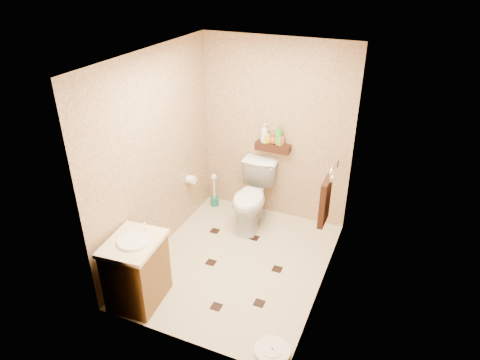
% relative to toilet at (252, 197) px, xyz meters
% --- Properties ---
extents(ground, '(2.50, 2.50, 0.00)m').
position_rel_toilet_xyz_m(ground, '(0.15, -0.83, -0.42)').
color(ground, beige).
rests_on(ground, ground).
extents(wall_back, '(2.00, 0.04, 2.40)m').
position_rel_toilet_xyz_m(wall_back, '(0.15, 0.42, 0.78)').
color(wall_back, tan).
rests_on(wall_back, ground).
extents(wall_front, '(2.00, 0.04, 2.40)m').
position_rel_toilet_xyz_m(wall_front, '(0.15, -2.08, 0.78)').
color(wall_front, tan).
rests_on(wall_front, ground).
extents(wall_left, '(0.04, 2.50, 2.40)m').
position_rel_toilet_xyz_m(wall_left, '(-0.85, -0.83, 0.78)').
color(wall_left, tan).
rests_on(wall_left, ground).
extents(wall_right, '(0.04, 2.50, 2.40)m').
position_rel_toilet_xyz_m(wall_right, '(1.15, -0.83, 0.78)').
color(wall_right, tan).
rests_on(wall_right, ground).
extents(ceiling, '(2.00, 2.50, 0.02)m').
position_rel_toilet_xyz_m(ceiling, '(0.15, -0.83, 1.98)').
color(ceiling, white).
rests_on(ceiling, wall_back).
extents(wall_shelf, '(0.46, 0.14, 0.10)m').
position_rel_toilet_xyz_m(wall_shelf, '(0.15, 0.34, 0.60)').
color(wall_shelf, '#371A0F').
rests_on(wall_shelf, wall_back).
extents(floor_accents, '(1.12, 1.39, 0.01)m').
position_rel_toilet_xyz_m(floor_accents, '(0.19, -0.88, -0.42)').
color(floor_accents, black).
rests_on(floor_accents, ground).
extents(toilet, '(0.53, 0.85, 0.84)m').
position_rel_toilet_xyz_m(toilet, '(0.00, 0.00, 0.00)').
color(toilet, white).
rests_on(toilet, ground).
extents(vanity, '(0.56, 0.65, 0.86)m').
position_rel_toilet_xyz_m(vanity, '(-0.55, -1.78, -0.04)').
color(vanity, brown).
rests_on(vanity, ground).
extents(bathroom_scale, '(0.38, 0.38, 0.07)m').
position_rel_toilet_xyz_m(bathroom_scale, '(0.97, -1.90, -0.39)').
color(bathroom_scale, white).
rests_on(bathroom_scale, ground).
extents(toilet_brush, '(0.12, 0.12, 0.51)m').
position_rel_toilet_xyz_m(toilet_brush, '(-0.67, 0.24, -0.24)').
color(toilet_brush, '#186256').
rests_on(toilet_brush, ground).
extents(towel_ring, '(0.12, 0.30, 0.76)m').
position_rel_toilet_xyz_m(towel_ring, '(1.06, -0.58, 0.53)').
color(towel_ring, silver).
rests_on(towel_ring, wall_right).
extents(toilet_paper, '(0.12, 0.11, 0.12)m').
position_rel_toilet_xyz_m(toilet_paper, '(-0.79, -0.18, 0.18)').
color(toilet_paper, white).
rests_on(toilet_paper, wall_left).
extents(bottle_a, '(0.10, 0.10, 0.26)m').
position_rel_toilet_xyz_m(bottle_a, '(0.03, 0.34, 0.78)').
color(bottle_a, silver).
rests_on(bottle_a, wall_shelf).
extents(bottle_b, '(0.11, 0.11, 0.18)m').
position_rel_toilet_xyz_m(bottle_b, '(0.05, 0.34, 0.74)').
color(bottle_b, yellow).
rests_on(bottle_b, wall_shelf).
extents(bottle_c, '(0.11, 0.11, 0.14)m').
position_rel_toilet_xyz_m(bottle_c, '(0.15, 0.34, 0.72)').
color(bottle_c, '#C03916').
rests_on(bottle_c, wall_shelf).
extents(bottle_d, '(0.14, 0.14, 0.27)m').
position_rel_toilet_xyz_m(bottle_d, '(0.22, 0.34, 0.78)').
color(bottle_d, green).
rests_on(bottle_d, wall_shelf).
extents(bottle_e, '(0.10, 0.10, 0.17)m').
position_rel_toilet_xyz_m(bottle_e, '(0.24, 0.34, 0.74)').
color(bottle_e, '#C67442').
rests_on(bottle_e, wall_shelf).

